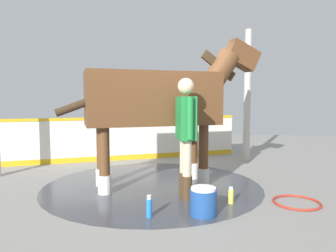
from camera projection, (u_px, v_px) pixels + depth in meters
ground_plane at (149, 187)px, 5.19m from camera, size 16.00×16.00×0.02m
wet_patch at (153, 185)px, 5.25m from camera, size 3.59×3.59×0.00m
barrier_wall at (128, 140)px, 7.44m from camera, size 4.96×2.41×1.02m
roof_post_near at (247, 96)px, 7.28m from camera, size 0.16×0.16×3.02m
horse at (159, 101)px, 5.17m from camera, size 3.21×1.80×2.48m
handler at (186, 129)px, 4.53m from camera, size 0.35×0.67×1.74m
wash_bucket at (203, 201)px, 3.90m from camera, size 0.34×0.34×0.35m
bottle_shampoo at (231, 196)px, 4.33m from camera, size 0.08×0.08×0.23m
bottle_spray at (149, 207)px, 3.83m from camera, size 0.08×0.08×0.28m
hose_coil at (297, 202)px, 4.33m from camera, size 0.64×0.64×0.03m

